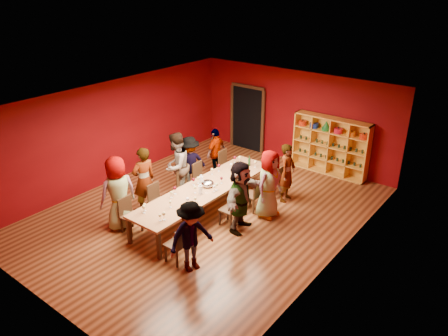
{
  "coord_description": "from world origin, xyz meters",
  "views": [
    {
      "loc": [
        6.5,
        -7.56,
        5.81
      ],
      "look_at": [
        0.17,
        0.54,
        1.15
      ],
      "focal_mm": 35.0,
      "sensor_mm": 36.0,
      "label": 1
    }
  ],
  "objects_px": {
    "shelving_unit": "(331,143)",
    "person_right_2": "(240,197)",
    "tasting_table": "(206,189)",
    "chair_person_left_0": "(128,213)",
    "chair_person_left_4": "(225,163)",
    "person_right_4": "(287,173)",
    "chair_person_right_3": "(255,194)",
    "person_left_4": "(216,152)",
    "person_left_0": "(118,193)",
    "chair_person_left_1": "(157,199)",
    "chair_person_left_2": "(185,184)",
    "person_right_3": "(269,184)",
    "person_left_1": "(144,180)",
    "person_left_2": "(176,166)",
    "chair_person_right_2": "(232,208)",
    "wine_bottle": "(249,162)",
    "person_right_0": "(191,237)",
    "person_left_3": "(190,163)",
    "chair_person_right_0": "(179,243)",
    "chair_person_right_4": "(275,180)",
    "chair_person_left_3": "(200,176)",
    "spittoon_bowl": "(208,184)"
  },
  "relations": [
    {
      "from": "shelving_unit",
      "to": "chair_person_right_4",
      "type": "height_order",
      "value": "shelving_unit"
    },
    {
      "from": "person_right_0",
      "to": "chair_person_right_4",
      "type": "distance_m",
      "value": 3.93
    },
    {
      "from": "tasting_table",
      "to": "shelving_unit",
      "type": "distance_m",
      "value": 4.55
    },
    {
      "from": "chair_person_right_2",
      "to": "spittoon_bowl",
      "type": "xyz_separation_m",
      "value": [
        -0.91,
        0.16,
        0.33
      ]
    },
    {
      "from": "chair_person_right_2",
      "to": "chair_person_left_0",
      "type": "bearing_deg",
      "value": -136.56
    },
    {
      "from": "person_left_3",
      "to": "person_left_4",
      "type": "bearing_deg",
      "value": -159.27
    },
    {
      "from": "person_left_3",
      "to": "chair_person_right_0",
      "type": "distance_m",
      "value": 3.58
    },
    {
      "from": "person_right_4",
      "to": "chair_person_left_0",
      "type": "bearing_deg",
      "value": 143.6
    },
    {
      "from": "chair_person_left_2",
      "to": "chair_person_right_0",
      "type": "height_order",
      "value": "same"
    },
    {
      "from": "person_right_0",
      "to": "person_right_3",
      "type": "height_order",
      "value": "person_right_3"
    },
    {
      "from": "chair_person_left_0",
      "to": "wine_bottle",
      "type": "height_order",
      "value": "wine_bottle"
    },
    {
      "from": "person_left_2",
      "to": "person_right_2",
      "type": "bearing_deg",
      "value": 68.49
    },
    {
      "from": "chair_person_left_0",
      "to": "person_right_0",
      "type": "relative_size",
      "value": 0.56
    },
    {
      "from": "chair_person_right_2",
      "to": "person_right_4",
      "type": "relative_size",
      "value": 0.54
    },
    {
      "from": "chair_person_right_3",
      "to": "spittoon_bowl",
      "type": "relative_size",
      "value": 2.65
    },
    {
      "from": "chair_person_left_1",
      "to": "chair_person_left_4",
      "type": "height_order",
      "value": "same"
    },
    {
      "from": "person_left_3",
      "to": "person_right_3",
      "type": "xyz_separation_m",
      "value": [
        2.63,
        0.06,
        0.11
      ]
    },
    {
      "from": "person_left_1",
      "to": "wine_bottle",
      "type": "xyz_separation_m",
      "value": [
        1.44,
        2.67,
        -0.03
      ]
    },
    {
      "from": "shelving_unit",
      "to": "chair_person_right_4",
      "type": "xyz_separation_m",
      "value": [
        -0.49,
        -2.39,
        -0.49
      ]
    },
    {
      "from": "chair_person_left_2",
      "to": "person_left_2",
      "type": "relative_size",
      "value": 0.47
    },
    {
      "from": "chair_person_left_4",
      "to": "person_right_0",
      "type": "xyz_separation_m",
      "value": [
        2.19,
        -3.98,
        0.3
      ]
    },
    {
      "from": "tasting_table",
      "to": "chair_person_left_0",
      "type": "height_order",
      "value": "chair_person_left_0"
    },
    {
      "from": "person_right_2",
      "to": "chair_person_right_3",
      "type": "height_order",
      "value": "person_right_2"
    },
    {
      "from": "chair_person_left_3",
      "to": "spittoon_bowl",
      "type": "height_order",
      "value": "spittoon_bowl"
    },
    {
      "from": "spittoon_bowl",
      "to": "shelving_unit",
      "type": "bearing_deg",
      "value": 71.75
    },
    {
      "from": "person_right_0",
      "to": "chair_person_left_1",
      "type": "bearing_deg",
      "value": 79.56
    },
    {
      "from": "chair_person_right_0",
      "to": "chair_person_right_2",
      "type": "distance_m",
      "value": 1.89
    },
    {
      "from": "chair_person_right_2",
      "to": "chair_person_right_4",
      "type": "xyz_separation_m",
      "value": [
        0.0,
        2.01,
        0.0
      ]
    },
    {
      "from": "person_right_2",
      "to": "person_left_0",
      "type": "bearing_deg",
      "value": 116.12
    },
    {
      "from": "person_right_2",
      "to": "person_right_3",
      "type": "relative_size",
      "value": 1.0
    },
    {
      "from": "chair_person_left_2",
      "to": "chair_person_right_4",
      "type": "bearing_deg",
      "value": 43.62
    },
    {
      "from": "tasting_table",
      "to": "person_left_1",
      "type": "bearing_deg",
      "value": -147.03
    },
    {
      "from": "chair_person_left_2",
      "to": "person_right_3",
      "type": "xyz_separation_m",
      "value": [
        2.24,
        0.71,
        0.4
      ]
    },
    {
      "from": "chair_person_left_1",
      "to": "person_left_2",
      "type": "relative_size",
      "value": 0.47
    },
    {
      "from": "chair_person_left_4",
      "to": "person_right_4",
      "type": "xyz_separation_m",
      "value": [
        2.18,
        -0.08,
        0.33
      ]
    },
    {
      "from": "person_left_4",
      "to": "person_right_0",
      "type": "distance_m",
      "value": 4.73
    },
    {
      "from": "chair_person_left_1",
      "to": "chair_person_left_2",
      "type": "xyz_separation_m",
      "value": [
        0.0,
        1.06,
        0.0
      ]
    },
    {
      "from": "chair_person_left_4",
      "to": "chair_person_right_2",
      "type": "distance_m",
      "value": 2.77
    },
    {
      "from": "wine_bottle",
      "to": "chair_person_left_3",
      "type": "bearing_deg",
      "value": -136.08
    },
    {
      "from": "person_left_0",
      "to": "chair_person_right_2",
      "type": "relative_size",
      "value": 2.1
    },
    {
      "from": "shelving_unit",
      "to": "person_right_4",
      "type": "distance_m",
      "value": 2.4
    },
    {
      "from": "chair_person_right_3",
      "to": "person_left_4",
      "type": "bearing_deg",
      "value": 153.23
    },
    {
      "from": "chair_person_left_0",
      "to": "person_right_2",
      "type": "relative_size",
      "value": 0.49
    },
    {
      "from": "chair_person_right_3",
      "to": "chair_person_left_0",
      "type": "bearing_deg",
      "value": -123.95
    },
    {
      "from": "shelving_unit",
      "to": "person_right_2",
      "type": "relative_size",
      "value": 1.33
    },
    {
      "from": "person_left_2",
      "to": "person_left_4",
      "type": "xyz_separation_m",
      "value": [
        -0.08,
        1.81,
        -0.19
      ]
    },
    {
      "from": "person_left_0",
      "to": "person_left_2",
      "type": "relative_size",
      "value": 0.99
    },
    {
      "from": "person_left_1",
      "to": "person_left_2",
      "type": "xyz_separation_m",
      "value": [
        0.14,
        1.06,
        0.06
      ]
    },
    {
      "from": "person_left_0",
      "to": "chair_person_left_1",
      "type": "height_order",
      "value": "person_left_0"
    },
    {
      "from": "chair_person_left_2",
      "to": "person_right_2",
      "type": "height_order",
      "value": "person_right_2"
    }
  ]
}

